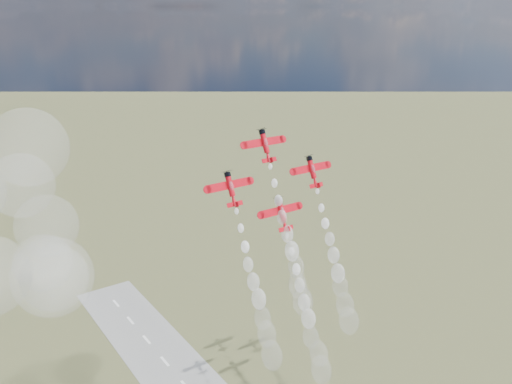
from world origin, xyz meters
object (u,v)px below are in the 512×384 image
(plane_left, at_px, (231,188))
(plane_right, at_px, (312,171))
(plane_lead, at_px, (265,145))
(plane_slot, at_px, (282,213))

(plane_left, bearing_deg, plane_right, 0.00)
(plane_lead, bearing_deg, plane_left, -163.65)
(plane_left, relative_size, plane_slot, 1.00)
(plane_lead, bearing_deg, plane_right, -16.35)
(plane_lead, height_order, plane_right, plane_lead)
(plane_lead, distance_m, plane_slot, 20.11)
(plane_lead, height_order, plane_left, plane_lead)
(plane_left, bearing_deg, plane_slot, -16.35)
(plane_left, relative_size, plane_right, 1.00)
(plane_right, bearing_deg, plane_left, 180.00)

